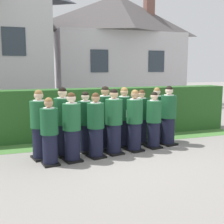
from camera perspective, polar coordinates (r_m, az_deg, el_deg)
ground_plane at (r=7.76m, az=0.63°, el=-7.97°), size 60.00×60.00×0.00m
student_front_row_0 at (r=6.88m, az=-11.91°, el=-3.99°), size 0.41×0.49×1.55m
student_front_row_1 at (r=7.04m, az=-7.72°, el=-3.21°), size 0.46×0.54×1.64m
student_front_row_2 at (r=7.29m, az=-3.13°, el=-2.87°), size 0.48×0.54×1.61m
student_front_row_3 at (r=7.57m, az=0.36°, el=-2.14°), size 0.48×0.55×1.68m
student_front_row_4 at (r=7.87m, az=4.35°, el=-1.92°), size 0.48×0.56×1.64m
student_front_row_5 at (r=8.23m, az=8.02°, el=-1.78°), size 0.43×0.50×1.56m
student_front_row_6 at (r=8.62m, az=10.77°, el=-0.92°), size 0.50×0.58×1.69m
student_rear_row_0 at (r=7.35m, az=-13.71°, el=-2.68°), size 0.49×0.57×1.69m
student_rear_row_1 at (r=7.52m, az=-9.36°, el=-2.14°), size 0.49×0.57×1.73m
student_rear_row_2 at (r=7.78m, az=-5.07°, el=-2.21°), size 0.48×0.54×1.60m
student_rear_row_3 at (r=8.05m, az=-1.32°, el=-1.37°), size 0.50×0.57×1.72m
student_rear_row_4 at (r=8.30m, az=2.34°, el=-1.23°), size 0.49×0.56×1.67m
student_rear_row_5 at (r=8.68m, az=5.65°, el=-1.14°), size 0.45×0.52×1.58m
student_rear_row_6 at (r=8.97m, az=8.52°, el=-0.73°), size 0.45×0.52×1.62m
hedge at (r=9.52m, az=-3.48°, el=-0.10°), size 9.32×0.70×1.55m
school_building_main at (r=16.89m, az=1.07°, el=11.79°), size 7.30×3.62×6.11m
lawn_strip at (r=8.92m, az=-2.08°, el=-5.73°), size 9.32×0.90×0.01m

